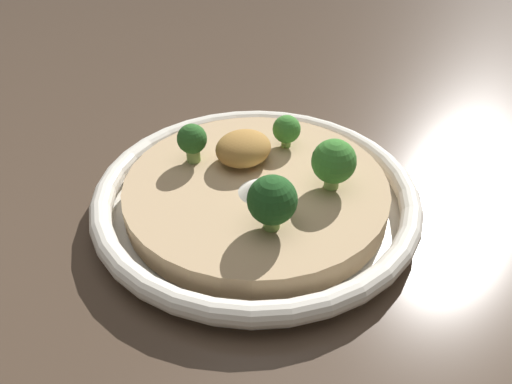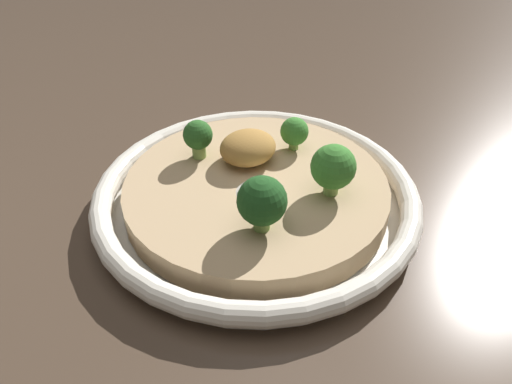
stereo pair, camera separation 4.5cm
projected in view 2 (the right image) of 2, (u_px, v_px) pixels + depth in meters
ground_plane at (256, 208)px, 0.46m from camera, size 6.00×6.00×0.00m
risotto_bowl at (256, 195)px, 0.45m from camera, size 0.29×0.29×0.03m
cheese_sprinkle at (259, 186)px, 0.43m from camera, size 0.04×0.04×0.01m
crispy_onion_garnish at (248, 148)px, 0.46m from camera, size 0.05×0.05×0.03m
broccoli_back at (198, 137)px, 0.46m from camera, size 0.03×0.03×0.04m
broccoli_front_right at (333, 168)px, 0.42m from camera, size 0.04×0.04×0.05m
broccoli_front at (262, 202)px, 0.38m from camera, size 0.04×0.04×0.05m
broccoli_back_right at (294, 132)px, 0.48m from camera, size 0.03×0.03×0.03m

